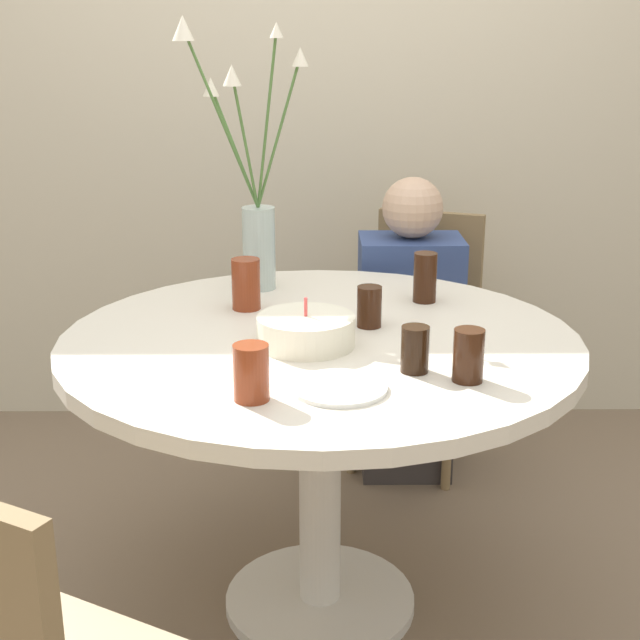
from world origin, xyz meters
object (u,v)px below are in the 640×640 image
drink_glass_0 (246,284)px  drink_glass_3 (425,277)px  chair_far_back (420,326)px  side_plate (339,388)px  drink_glass_4 (369,307)px  drink_glass_5 (468,355)px  person_woman (408,340)px  birthday_cake (306,331)px  drink_glass_2 (415,349)px  drink_glass_1 (251,373)px  flower_vase (252,203)px

drink_glass_0 → drink_glass_3: same height
chair_far_back → side_plate: (-0.33, -1.30, 0.29)m
side_plate → drink_glass_4: 0.44m
drink_glass_0 → drink_glass_3: 0.49m
side_plate → drink_glass_3: bearing=68.5°
drink_glass_5 → person_woman: 1.15m
birthday_cake → drink_glass_0: (-0.16, 0.30, 0.03)m
drink_glass_3 → drink_glass_4: drink_glass_3 is taller
drink_glass_2 → drink_glass_5: size_ratio=0.90×
chair_far_back → drink_glass_1: size_ratio=7.53×
drink_glass_4 → drink_glass_1: bearing=-119.3°
chair_far_back → drink_glass_5: size_ratio=7.68×
chair_far_back → drink_glass_2: bearing=-76.5°
drink_glass_0 → drink_glass_1: 0.63m
drink_glass_1 → drink_glass_4: 0.54m
birthday_cake → drink_glass_4: size_ratio=2.23×
drink_glass_4 → drink_glass_5: size_ratio=0.91×
drink_glass_0 → flower_vase: bearing=87.9°
drink_glass_5 → person_woman: (-0.00, 1.10, -0.34)m
drink_glass_3 → chair_far_back: bearing=83.4°
drink_glass_1 → drink_glass_5: size_ratio=1.02×
flower_vase → side_plate: 0.84m
drink_glass_1 → drink_glass_5: bearing=12.4°
drink_glass_5 → birthday_cake: bearing=146.4°
drink_glass_5 → person_woman: person_woman is taller
birthday_cake → drink_glass_0: size_ratio=1.69×
birthday_cake → person_woman: size_ratio=0.22×
chair_far_back → drink_glass_5: 1.29m
chair_far_back → drink_glass_5: bearing=-71.2°
drink_glass_0 → drink_glass_5: size_ratio=1.20×
side_plate → drink_glass_4: drink_glass_4 is taller
birthday_cake → drink_glass_2: bearing=-36.0°
person_woman → flower_vase: bearing=-143.2°
drink_glass_2 → drink_glass_4: drink_glass_4 is taller
drink_glass_3 → drink_glass_4: size_ratio=1.31×
flower_vase → drink_glass_5: 0.90m
birthday_cake → side_plate: size_ratio=1.16×
flower_vase → drink_glass_2: size_ratio=7.28×
chair_far_back → drink_glass_4: 0.97m
drink_glass_4 → chair_far_back: bearing=74.5°
drink_glass_0 → side_plate: bearing=-68.1°
drink_glass_0 → drink_glass_2: (0.40, -0.47, -0.02)m
drink_glass_3 → drink_glass_2: bearing=-99.1°
chair_far_back → drink_glass_3: 0.74m
birthday_cake → chair_far_back: bearing=68.5°
side_plate → drink_glass_0: (-0.23, 0.58, 0.06)m
birthday_cake → drink_glass_4: birthday_cake is taller
drink_glass_1 → chair_far_back: bearing=69.3°
drink_glass_0 → drink_glass_2: drink_glass_0 is taller
flower_vase → drink_glass_1: (0.05, -0.82, -0.19)m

